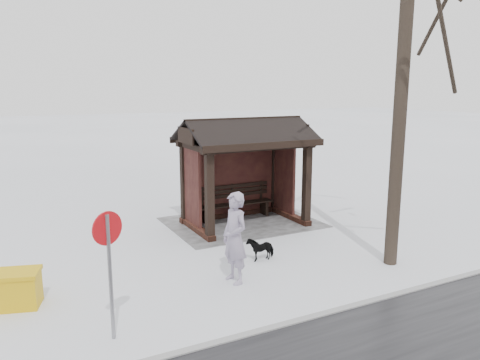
{
  "coord_description": "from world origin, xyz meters",
  "views": [
    {
      "loc": [
        6.11,
        11.55,
        3.91
      ],
      "look_at": [
        0.58,
        0.8,
        1.51
      ],
      "focal_mm": 35.0,
      "sensor_mm": 36.0,
      "label": 1
    }
  ],
  "objects_px": {
    "bus_shelter": "(243,150)",
    "grit_bin": "(15,289)",
    "dog": "(260,248)",
    "road_sign": "(108,247)",
    "pedestrian": "(235,238)"
  },
  "relations": [
    {
      "from": "dog",
      "to": "grit_bin",
      "type": "distance_m",
      "value": 5.13
    },
    {
      "from": "pedestrian",
      "to": "road_sign",
      "type": "relative_size",
      "value": 0.9
    },
    {
      "from": "pedestrian",
      "to": "grit_bin",
      "type": "bearing_deg",
      "value": -108.41
    },
    {
      "from": "grit_bin",
      "to": "road_sign",
      "type": "relative_size",
      "value": 0.49
    },
    {
      "from": "dog",
      "to": "grit_bin",
      "type": "bearing_deg",
      "value": -91.1
    },
    {
      "from": "grit_bin",
      "to": "road_sign",
      "type": "bearing_deg",
      "value": 141.56
    },
    {
      "from": "pedestrian",
      "to": "road_sign",
      "type": "height_order",
      "value": "road_sign"
    },
    {
      "from": "grit_bin",
      "to": "dog",
      "type": "bearing_deg",
      "value": -162.97
    },
    {
      "from": "pedestrian",
      "to": "grit_bin",
      "type": "distance_m",
      "value": 4.16
    },
    {
      "from": "road_sign",
      "to": "bus_shelter",
      "type": "bearing_deg",
      "value": -160.0
    },
    {
      "from": "bus_shelter",
      "to": "grit_bin",
      "type": "relative_size",
      "value": 3.57
    },
    {
      "from": "dog",
      "to": "road_sign",
      "type": "bearing_deg",
      "value": -64.52
    },
    {
      "from": "bus_shelter",
      "to": "road_sign",
      "type": "relative_size",
      "value": 1.73
    },
    {
      "from": "bus_shelter",
      "to": "pedestrian",
      "type": "distance_m",
      "value": 4.39
    },
    {
      "from": "pedestrian",
      "to": "grit_bin",
      "type": "relative_size",
      "value": 1.86
    }
  ]
}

